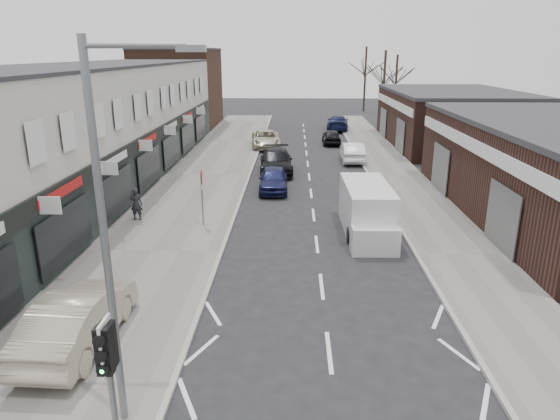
# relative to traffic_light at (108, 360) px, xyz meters

# --- Properties ---
(ground) EXTENTS (160.00, 160.00, 0.00)m
(ground) POSITION_rel_traffic_light_xyz_m (4.40, 2.02, -2.41)
(ground) COLOR black
(ground) RESTS_ON ground
(pavement_left) EXTENTS (5.50, 64.00, 0.12)m
(pavement_left) POSITION_rel_traffic_light_xyz_m (-2.35, 24.02, -2.35)
(pavement_left) COLOR slate
(pavement_left) RESTS_ON ground
(pavement_right) EXTENTS (3.50, 64.00, 0.12)m
(pavement_right) POSITION_rel_traffic_light_xyz_m (10.15, 24.02, -2.35)
(pavement_right) COLOR slate
(pavement_right) RESTS_ON ground
(shop_terrace_left) EXTENTS (8.00, 41.00, 7.10)m
(shop_terrace_left) POSITION_rel_traffic_light_xyz_m (-9.10, 21.52, 1.14)
(shop_terrace_left) COLOR beige
(shop_terrace_left) RESTS_ON ground
(brick_block_far) EXTENTS (8.00, 10.00, 8.00)m
(brick_block_far) POSITION_rel_traffic_light_xyz_m (-9.10, 47.02, 1.59)
(brick_block_far) COLOR #472A1E
(brick_block_far) RESTS_ON ground
(right_unit_far) EXTENTS (10.00, 16.00, 4.50)m
(right_unit_far) POSITION_rel_traffic_light_xyz_m (16.90, 36.02, -0.16)
(right_unit_far) COLOR #371E19
(right_unit_far) RESTS_ON ground
(tree_far_a) EXTENTS (3.60, 3.60, 8.00)m
(tree_far_a) POSITION_rel_traffic_light_xyz_m (13.40, 50.02, -2.41)
(tree_far_a) COLOR #382D26
(tree_far_a) RESTS_ON ground
(tree_far_b) EXTENTS (3.60, 3.60, 7.50)m
(tree_far_b) POSITION_rel_traffic_light_xyz_m (15.90, 56.02, -2.41)
(tree_far_b) COLOR #382D26
(tree_far_b) RESTS_ON ground
(tree_far_c) EXTENTS (3.60, 3.60, 8.50)m
(tree_far_c) POSITION_rel_traffic_light_xyz_m (12.90, 62.02, -2.41)
(tree_far_c) COLOR #382D26
(tree_far_c) RESTS_ON ground
(traffic_light) EXTENTS (0.28, 0.60, 3.10)m
(traffic_light) POSITION_rel_traffic_light_xyz_m (0.00, 0.00, 0.00)
(traffic_light) COLOR slate
(traffic_light) RESTS_ON pavement_left
(street_lamp) EXTENTS (2.23, 0.22, 8.00)m
(street_lamp) POSITION_rel_traffic_light_xyz_m (-0.13, 1.22, 2.20)
(street_lamp) COLOR slate
(street_lamp) RESTS_ON pavement_left
(warning_sign) EXTENTS (0.12, 0.80, 2.70)m
(warning_sign) POSITION_rel_traffic_light_xyz_m (-0.76, 14.02, -0.21)
(warning_sign) COLOR slate
(warning_sign) RESTS_ON pavement_left
(white_van) EXTENTS (2.04, 5.59, 2.17)m
(white_van) POSITION_rel_traffic_light_xyz_m (6.69, 13.59, -1.39)
(white_van) COLOR silver
(white_van) RESTS_ON ground
(sedan_on_pavement) EXTENTS (1.82, 4.79, 1.56)m
(sedan_on_pavement) POSITION_rel_traffic_light_xyz_m (-2.43, 4.05, -1.51)
(sedan_on_pavement) COLOR #AE9F8B
(sedan_on_pavement) RESTS_ON pavement_left
(pedestrian) EXTENTS (0.59, 0.40, 1.58)m
(pedestrian) POSITION_rel_traffic_light_xyz_m (-4.10, 14.67, -1.51)
(pedestrian) COLOR black
(pedestrian) RESTS_ON pavement_left
(parked_car_left_a) EXTENTS (1.72, 4.09, 1.38)m
(parked_car_left_a) POSITION_rel_traffic_light_xyz_m (2.20, 20.51, -1.72)
(parked_car_left_a) COLOR #141840
(parked_car_left_a) RESTS_ON ground
(parked_car_left_b) EXTENTS (2.42, 5.39, 1.53)m
(parked_car_left_b) POSITION_rel_traffic_light_xyz_m (2.20, 25.19, -1.65)
(parked_car_left_b) COLOR black
(parked_car_left_b) RESTS_ON ground
(parked_car_left_c) EXTENTS (2.82, 5.33, 1.43)m
(parked_car_left_c) POSITION_rel_traffic_light_xyz_m (1.00, 34.42, -1.70)
(parked_car_left_c) COLOR #BAB395
(parked_car_left_c) RESTS_ON ground
(parked_car_right_a) EXTENTS (1.57, 4.36, 1.43)m
(parked_car_right_a) POSITION_rel_traffic_light_xyz_m (7.71, 28.88, -1.70)
(parked_car_right_a) COLOR silver
(parked_car_right_a) RESTS_ON ground
(parked_car_right_b) EXTENTS (1.55, 3.82, 1.30)m
(parked_car_right_b) POSITION_rel_traffic_light_xyz_m (6.69, 36.20, -1.76)
(parked_car_right_b) COLOR black
(parked_car_right_b) RESTS_ON ground
(parked_car_right_c) EXTENTS (2.61, 5.45, 1.53)m
(parked_car_right_c) POSITION_rel_traffic_light_xyz_m (7.90, 44.53, -1.65)
(parked_car_right_c) COLOR #12173A
(parked_car_right_c) RESTS_ON ground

